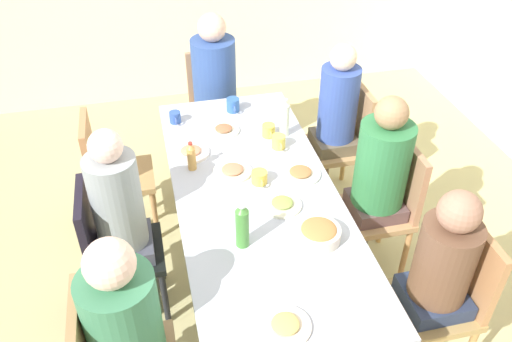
{
  "coord_description": "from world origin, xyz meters",
  "views": [
    {
      "loc": [
        2.2,
        -0.52,
        2.6
      ],
      "look_at": [
        0.0,
        0.0,
        0.9
      ],
      "focal_mm": 36.99,
      "sensor_mm": 36.0,
      "label": 1
    }
  ],
  "objects_px": {
    "person_5": "(335,115)",
    "plate_4": "(224,130)",
    "dining_table": "(256,203)",
    "plate_2": "(300,173)",
    "plate_3": "(232,171)",
    "chair_0": "(214,102)",
    "person_6": "(122,214)",
    "bottle_1": "(191,157)",
    "cup_4": "(269,131)",
    "plate_5": "(285,326)",
    "person_0": "(215,79)",
    "chair_1": "(110,170)",
    "bottle_0": "(242,226)",
    "cup_3": "(259,177)",
    "plate_0": "(191,152)",
    "cup_0": "(279,142)",
    "person_3": "(379,174)",
    "plate_1": "(282,204)",
    "chair_5": "(345,139)",
    "chair_3": "(387,202)",
    "person_4": "(439,271)",
    "cup_1": "(175,117)",
    "cup_2": "(233,105)",
    "chair_4": "(448,293)",
    "person_2": "(127,325)",
    "bottle_2": "(285,118)",
    "chair_6": "(111,247)"
  },
  "relations": [
    {
      "from": "person_2",
      "to": "cup_4",
      "type": "bearing_deg",
      "value": 143.15
    },
    {
      "from": "person_5",
      "to": "plate_4",
      "type": "relative_size",
      "value": 6.12
    },
    {
      "from": "plate_3",
      "to": "bottle_0",
      "type": "height_order",
      "value": "bottle_0"
    },
    {
      "from": "plate_5",
      "to": "cup_2",
      "type": "bearing_deg",
      "value": 175.75
    },
    {
      "from": "plate_5",
      "to": "plate_4",
      "type": "bearing_deg",
      "value": 179.17
    },
    {
      "from": "person_2",
      "to": "plate_1",
      "type": "distance_m",
      "value": 1.02
    },
    {
      "from": "plate_0",
      "to": "person_5",
      "type": "bearing_deg",
      "value": 104.59
    },
    {
      "from": "chair_3",
      "to": "person_4",
      "type": "xyz_separation_m",
      "value": [
        0.72,
        -0.09,
        0.19
      ]
    },
    {
      "from": "plate_4",
      "to": "person_0",
      "type": "bearing_deg",
      "value": 175.12
    },
    {
      "from": "dining_table",
      "to": "plate_2",
      "type": "bearing_deg",
      "value": 108.43
    },
    {
      "from": "bottle_2",
      "to": "bottle_0",
      "type": "bearing_deg",
      "value": -27.25
    },
    {
      "from": "chair_1",
      "to": "chair_0",
      "type": "bearing_deg",
      "value": 131.95
    },
    {
      "from": "chair_1",
      "to": "chair_5",
      "type": "xyz_separation_m",
      "value": [
        0.0,
        1.65,
        0.0
      ]
    },
    {
      "from": "chair_3",
      "to": "plate_2",
      "type": "xyz_separation_m",
      "value": [
        -0.1,
        -0.54,
        0.25
      ]
    },
    {
      "from": "chair_0",
      "to": "plate_0",
      "type": "xyz_separation_m",
      "value": [
        1.01,
        -0.3,
        0.25
      ]
    },
    {
      "from": "person_6",
      "to": "cup_2",
      "type": "xyz_separation_m",
      "value": [
        -0.9,
        0.78,
        0.06
      ]
    },
    {
      "from": "plate_1",
      "to": "plate_4",
      "type": "distance_m",
      "value": 0.82
    },
    {
      "from": "dining_table",
      "to": "plate_0",
      "type": "xyz_separation_m",
      "value": [
        -0.45,
        -0.3,
        0.09
      ]
    },
    {
      "from": "plate_0",
      "to": "cup_4",
      "type": "height_order",
      "value": "cup_4"
    },
    {
      "from": "plate_5",
      "to": "cup_3",
      "type": "distance_m",
      "value": 0.99
    },
    {
      "from": "dining_table",
      "to": "person_6",
      "type": "height_order",
      "value": "person_6"
    },
    {
      "from": "plate_4",
      "to": "cup_2",
      "type": "xyz_separation_m",
      "value": [
        -0.25,
        0.11,
        0.03
      ]
    },
    {
      "from": "person_0",
      "to": "chair_3",
      "type": "distance_m",
      "value": 1.62
    },
    {
      "from": "chair_4",
      "to": "cup_0",
      "type": "height_order",
      "value": "chair_4"
    },
    {
      "from": "person_4",
      "to": "bottle_1",
      "type": "xyz_separation_m",
      "value": [
        -1.03,
        -1.05,
        0.13
      ]
    },
    {
      "from": "plate_2",
      "to": "plate_4",
      "type": "relative_size",
      "value": 1.15
    },
    {
      "from": "chair_1",
      "to": "person_4",
      "type": "height_order",
      "value": "person_4"
    },
    {
      "from": "cup_0",
      "to": "person_3",
      "type": "bearing_deg",
      "value": 51.39
    },
    {
      "from": "person_5",
      "to": "plate_0",
      "type": "xyz_separation_m",
      "value": [
        0.27,
        -1.04,
        0.04
      ]
    },
    {
      "from": "chair_5",
      "to": "person_6",
      "type": "relative_size",
      "value": 0.71
    },
    {
      "from": "chair_1",
      "to": "cup_1",
      "type": "bearing_deg",
      "value": 104.07
    },
    {
      "from": "plate_5",
      "to": "cup_3",
      "type": "height_order",
      "value": "cup_3"
    },
    {
      "from": "plate_4",
      "to": "plate_5",
      "type": "distance_m",
      "value": 1.55
    },
    {
      "from": "chair_4",
      "to": "cup_3",
      "type": "height_order",
      "value": "chair_4"
    },
    {
      "from": "chair_1",
      "to": "plate_4",
      "type": "bearing_deg",
      "value": 84.85
    },
    {
      "from": "bottle_1",
      "to": "cup_4",
      "type": "bearing_deg",
      "value": 114.16
    },
    {
      "from": "person_0",
      "to": "chair_1",
      "type": "relative_size",
      "value": 1.4
    },
    {
      "from": "chair_0",
      "to": "person_6",
      "type": "distance_m",
      "value": 1.65
    },
    {
      "from": "chair_6",
      "to": "cup_3",
      "type": "relative_size",
      "value": 7.15
    },
    {
      "from": "person_4",
      "to": "chair_3",
      "type": "bearing_deg",
      "value": 172.73
    },
    {
      "from": "cup_1",
      "to": "plate_0",
      "type": "bearing_deg",
      "value": 7.52
    },
    {
      "from": "dining_table",
      "to": "plate_3",
      "type": "bearing_deg",
      "value": -156.1
    },
    {
      "from": "plate_3",
      "to": "plate_5",
      "type": "distance_m",
      "value": 1.11
    },
    {
      "from": "person_5",
      "to": "plate_3",
      "type": "xyz_separation_m",
      "value": [
        0.51,
        -0.82,
        0.04
      ]
    },
    {
      "from": "plate_1",
      "to": "plate_3",
      "type": "height_order",
      "value": "same"
    },
    {
      "from": "dining_table",
      "to": "chair_1",
      "type": "xyz_separation_m",
      "value": [
        -0.72,
        -0.82,
        -0.16
      ]
    },
    {
      "from": "chair_1",
      "to": "cup_3",
      "type": "xyz_separation_m",
      "value": [
        0.64,
        0.86,
        0.27
      ]
    },
    {
      "from": "chair_5",
      "to": "plate_3",
      "type": "height_order",
      "value": "chair_5"
    },
    {
      "from": "cup_4",
      "to": "bottle_1",
      "type": "bearing_deg",
      "value": -65.84
    },
    {
      "from": "plate_5",
      "to": "bottle_0",
      "type": "distance_m",
      "value": 0.54
    }
  ]
}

